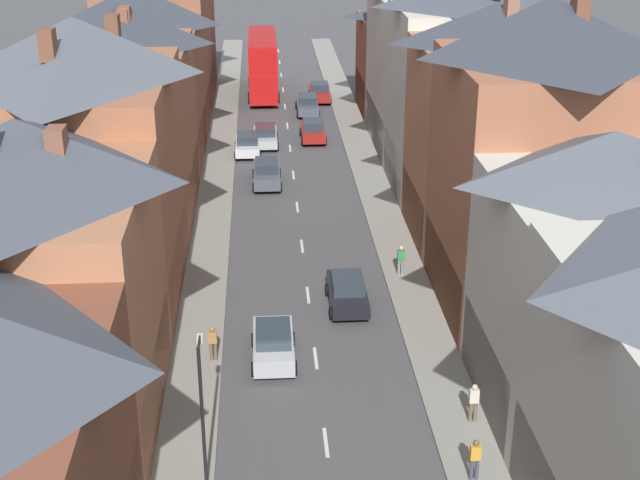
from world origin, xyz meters
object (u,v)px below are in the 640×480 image
car_parked_left_b (248,144)px  pedestrian_mid_right (213,342)px  car_parked_left_a (265,135)px  double_decker_bus_lead (263,64)px  car_parked_right_a (320,92)px  car_far_grey (307,104)px  pedestrian_mid_left (474,401)px  car_mid_white (267,172)px  pedestrian_near_right (475,458)px  car_near_blue (313,130)px  car_near_silver (347,291)px  pedestrian_far_left (401,259)px  car_mid_black (273,343)px  street_lamp (202,405)px

car_parked_left_b → pedestrian_mid_right: bearing=-92.5°
car_parked_left_a → double_decker_bus_lead: bearing=90.0°
car_parked_right_a → car_far_grey: (-1.30, -3.98, -0.03)m
car_parked_left_b → pedestrian_mid_left: bearing=-75.6°
car_mid_white → car_parked_right_a: bearing=77.1°
pedestrian_near_right → car_near_blue: bearing=94.4°
car_near_silver → pedestrian_mid_left: 10.55m
car_near_blue → pedestrian_mid_right: 32.46m
car_parked_right_a → pedestrian_far_left: bearing=-87.2°
car_mid_black → car_parked_left_b: car_mid_black is taller
car_mid_black → car_far_grey: bearing=84.8°
car_near_blue → pedestrian_near_right: 40.52m
car_near_silver → pedestrian_mid_left: (3.82, -9.83, 0.20)m
double_decker_bus_lead → pedestrian_mid_left: (7.43, -51.44, -1.78)m
pedestrian_far_left → pedestrian_near_right: bearing=-89.8°
double_decker_bus_lead → car_mid_black: 46.35m
car_mid_white → pedestrian_near_right: bearing=-77.7°
car_parked_right_a → street_lamp: 52.23m
car_parked_left_a → car_far_grey: size_ratio=0.91×
car_parked_left_b → pedestrian_mid_right: (-1.24, -28.79, 0.24)m
double_decker_bus_lead → pedestrian_near_right: (6.70, -54.84, -1.78)m
car_mid_white → car_mid_black: bearing=-90.0°
car_near_blue → car_parked_right_a: car_parked_right_a is taller
street_lamp → pedestrian_mid_left: bearing=16.4°
car_parked_left_b → double_decker_bus_lead: bearing=85.8°
car_mid_black → car_far_grey: (3.60, 39.63, -0.03)m
pedestrian_mid_left → street_lamp: (-9.87, -2.91, 2.21)m
car_parked_right_a → car_mid_white: car_mid_white is taller
car_mid_white → pedestrian_far_left: 15.89m
car_parked_left_a → car_far_grey: (3.60, 8.81, 0.02)m
car_near_blue → car_parked_left_a: size_ratio=0.96×
pedestrian_near_right → pedestrian_mid_right: 12.57m
car_near_silver → car_far_grey: bearing=90.0°
pedestrian_near_right → double_decker_bus_lead: bearing=97.0°
pedestrian_mid_left → car_parked_left_a: bearing=101.7°
car_parked_right_a → car_mid_black: 43.88m
car_parked_left_a → street_lamp: street_lamp is taller
car_mid_black → car_parked_left_a: bearing=90.0°
car_near_blue → pedestrian_far_left: pedestrian_far_left is taller
pedestrian_far_left → car_parked_right_a: bearing=92.8°
pedestrian_far_left → street_lamp: size_ratio=0.29×
car_far_grey → pedestrian_mid_right: pedestrian_mid_right is taller
car_mid_white → pedestrian_mid_right: 22.37m
car_parked_left_b → car_mid_white: car_mid_white is taller
double_decker_bus_lead → pedestrian_near_right: bearing=-83.0°
pedestrian_mid_left → car_mid_black: bearing=145.3°
car_mid_black → car_far_grey: car_mid_black is taller
car_near_blue → pedestrian_mid_left: 37.20m
car_mid_white → pedestrian_mid_left: 28.34m
pedestrian_mid_left → pedestrian_far_left: 12.94m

